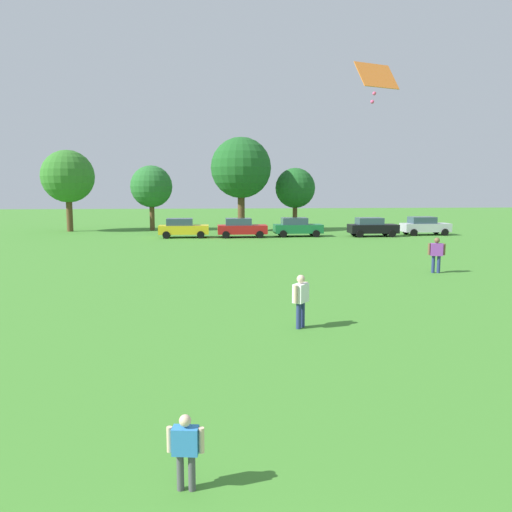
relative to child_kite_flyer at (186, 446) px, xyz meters
name	(u,v)px	position (x,y,z in m)	size (l,w,h in m)	color
ground_plane	(221,257)	(1.16, 25.08, -0.66)	(160.00, 160.00, 0.00)	#42842D
child_kite_flyer	(186,446)	(0.00, 0.00, 0.00)	(0.53, 0.26, 1.12)	#4C4C51
adult_bystander	(301,297)	(3.13, 8.26, 0.31)	(0.57, 0.64, 1.65)	navy
bystander_midfield	(436,252)	(11.83, 17.84, 0.40)	(0.83, 0.47, 1.80)	navy
kite	(376,78)	(4.92, 7.11, 6.53)	(1.27, 0.89, 1.11)	orange
parked_car_yellow_0	(183,228)	(-1.82, 38.14, 0.19)	(4.30, 2.02, 1.68)	yellow
parked_car_red_1	(241,228)	(3.27, 37.93, 0.19)	(4.30, 2.02, 1.68)	red
parked_car_green_2	(297,227)	(8.29, 38.30, 0.19)	(4.30, 2.02, 1.68)	#196B38
parked_car_black_3	(372,227)	(14.97, 37.69, 0.19)	(4.30, 2.02, 1.68)	black
parked_car_silver_4	(425,226)	(20.25, 38.64, 0.19)	(4.30, 2.02, 1.68)	silver
tree_far_left	(68,177)	(-13.40, 45.92, 4.77)	(5.17, 5.17, 8.05)	brown
tree_left	(151,187)	(-5.31, 46.35, 3.79)	(4.23, 4.23, 6.59)	brown
tree_right	(241,168)	(3.67, 44.03, 5.59)	(5.95, 5.95, 9.27)	brown
tree_far_right	(295,188)	(9.31, 45.43, 3.63)	(4.08, 4.08, 6.36)	brown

